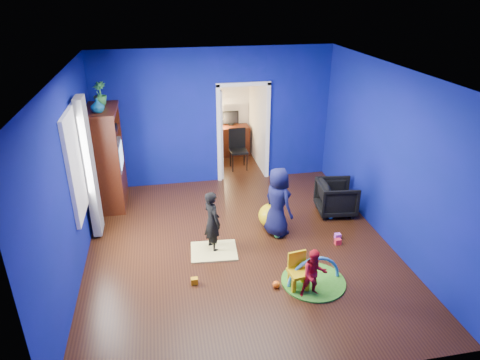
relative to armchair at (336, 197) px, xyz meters
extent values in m
cube|color=black|center=(-2.04, -0.83, -0.32)|extent=(5.00, 5.50, 0.01)
cube|color=white|center=(-2.04, -0.83, 2.58)|extent=(5.00, 5.50, 0.01)
cube|color=navy|center=(-2.04, 1.92, 1.13)|extent=(5.00, 0.02, 2.90)
cube|color=navy|center=(-2.04, -3.58, 1.13)|extent=(5.00, 0.02, 2.90)
cube|color=navy|center=(-4.54, -0.83, 1.13)|extent=(0.02, 5.50, 2.90)
cube|color=navy|center=(0.46, -0.83, 1.13)|extent=(0.02, 5.50, 2.90)
imported|color=black|center=(0.00, 0.00, 0.00)|extent=(0.79, 0.77, 0.65)
imported|color=black|center=(-2.49, -0.80, 0.20)|extent=(0.38, 0.45, 1.05)
imported|color=#0E1035|center=(-1.31, -0.52, 0.30)|extent=(0.62, 0.72, 1.25)
imported|color=red|center=(-1.25, -2.23, 0.05)|extent=(0.39, 0.31, 0.75)
imported|color=#0C5D63|center=(-4.26, 0.91, 1.76)|extent=(0.30, 0.30, 0.25)
imported|color=green|center=(-4.26, 1.43, 1.85)|extent=(0.32, 0.32, 0.43)
cube|color=#3F0E0A|center=(-4.26, 1.21, 0.66)|extent=(0.58, 1.14, 1.96)
cube|color=silver|center=(-4.22, 1.21, 0.70)|extent=(0.46, 0.70, 0.54)
cube|color=#F2E07A|center=(-2.49, -0.90, -0.31)|extent=(0.79, 0.66, 0.03)
sphere|color=yellow|center=(-1.36, -0.27, -0.10)|extent=(0.44, 0.44, 0.44)
cube|color=yellow|center=(-1.40, -2.03, -0.07)|extent=(0.32, 0.32, 0.50)
cylinder|color=#4AA024|center=(-1.14, -1.95, -0.31)|extent=(0.95, 0.95, 0.03)
torus|color=#3F8CD8|center=(-1.14, -1.95, -0.30)|extent=(0.85, 0.15, 0.85)
cube|color=white|center=(-4.52, -0.48, 1.23)|extent=(0.03, 0.95, 1.55)
cube|color=slate|center=(-4.41, 0.07, 0.93)|extent=(0.14, 0.42, 2.40)
cube|color=white|center=(-1.44, 1.92, 0.73)|extent=(1.16, 0.10, 2.10)
cube|color=#3D140A|center=(-1.44, 3.43, 0.05)|extent=(0.88, 0.44, 0.75)
cube|color=black|center=(-1.44, 3.55, 0.63)|extent=(0.40, 0.05, 0.32)
sphere|color=#FFD88C|center=(-1.72, 3.49, 0.61)|extent=(0.14, 0.14, 0.14)
cube|color=black|center=(-1.44, 2.47, 0.14)|extent=(0.40, 0.40, 0.92)
cube|color=white|center=(-1.44, 3.54, 1.70)|extent=(0.88, 0.24, 0.04)
cube|color=#F32836|center=(-0.38, -1.06, -0.27)|extent=(0.10, 0.08, 0.10)
sphere|color=blue|center=(-0.18, -0.22, -0.27)|extent=(0.11, 0.11, 0.11)
cube|color=orange|center=(-2.88, -1.66, -0.27)|extent=(0.10, 0.08, 0.10)
sphere|color=green|center=(-1.34, -0.66, -0.27)|extent=(0.11, 0.11, 0.11)
cube|color=#DA53DE|center=(-0.32, -0.90, -0.27)|extent=(0.10, 0.08, 0.10)
sphere|color=#FC5A0D|center=(-1.71, -1.96, -0.27)|extent=(0.11, 0.11, 0.11)
camera|label=1|loc=(-3.18, -6.79, 3.72)|focal=32.00mm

